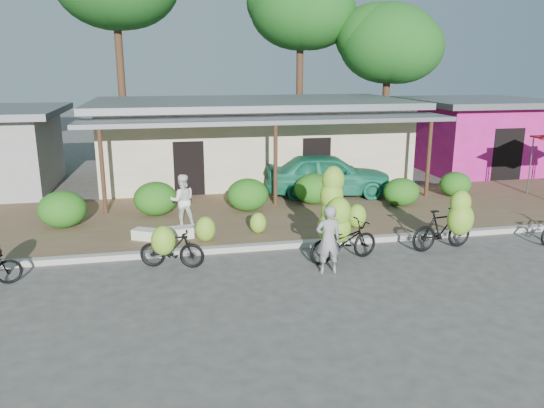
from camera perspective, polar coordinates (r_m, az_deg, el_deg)
The scene contains 24 objects.
ground at distance 12.62m, azimuth 6.18°, elevation -7.47°, with size 100.00×100.00×0.00m, color #4A4745.
sidewalk at distance 17.17m, azimuth 1.13°, elevation -1.12°, with size 60.00×6.00×0.12m, color brown.
curb at distance 14.38m, azimuth 3.77°, elevation -4.27°, with size 60.00×0.25×0.15m, color #A8A399.
shop_main at distance 22.54m, azimuth -2.19°, elevation 7.01°, with size 13.00×8.50×3.35m.
shop_pink at distance 26.42m, azimuth 21.05°, elevation 7.08°, with size 6.00×6.00×3.25m.
tree_center_right at distance 28.72m, azimuth 2.64°, elevation 20.47°, with size 5.32×5.21×9.61m.
tree_near_right at distance 27.98m, azimuth 11.98°, elevation 16.74°, with size 5.02×4.89×7.73m.
hedge_0 at distance 16.66m, azimuth -21.62°, elevation -0.53°, with size 1.39×1.25×1.08m, color #225613.
hedge_1 at distance 17.14m, azimuth -12.41°, elevation 0.57°, with size 1.37×1.24×1.07m, color #225613.
hedge_2 at distance 17.28m, azimuth -2.63°, elevation 1.00°, with size 1.36×1.22×1.06m, color #225613.
hedge_3 at distance 18.20m, azimuth 4.49°, elevation 1.65°, with size 1.34×1.20×1.04m, color #225613.
hedge_4 at distance 18.43m, azimuth 13.74°, elevation 1.28°, with size 1.21×1.09×0.95m, color #225613.
hedge_5 at distance 20.32m, azimuth 19.12°, elevation 2.03°, with size 1.14×1.03×0.89m, color #225613.
bike_left at distance 12.84m, azimuth -10.91°, elevation -4.58°, with size 1.65×1.29×1.25m.
bike_center at distance 13.37m, azimuth 7.17°, elevation -2.25°, with size 2.03×1.40×2.32m.
bike_right at distance 14.47m, azimuth 18.38°, elevation -2.12°, with size 1.90×1.33×1.75m.
loose_banana_a at distance 14.41m, azimuth -7.18°, elevation -2.68°, with size 0.55×0.47×0.69m, color #92C932.
loose_banana_b at distance 15.01m, azimuth -1.51°, elevation -2.04°, with size 0.48×0.40×0.60m, color #92C932.
loose_banana_c at distance 15.71m, azimuth 9.11°, elevation -1.26°, with size 0.56×0.48×0.70m, color #92C932.
sack_near at distance 14.85m, azimuth -10.12°, elevation -3.07°, with size 0.85×0.40×0.30m, color beige.
sack_far at distance 14.91m, azimuth -13.32°, elevation -3.20°, with size 0.75×0.38×0.28m, color beige.
vendor at distance 12.41m, azimuth 6.07°, elevation -3.81°, with size 0.60×0.39×1.64m, color gray.
bystander at distance 15.79m, azimuth -9.61°, elevation 0.39°, with size 0.75×0.59×1.55m, color white.
teal_van at distance 19.40m, azimuth 6.03°, elevation 3.19°, with size 1.82×4.54×1.55m, color #1C7E5B.
Camera 1 is at (-3.66, -11.10, 4.76)m, focal length 35.00 mm.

